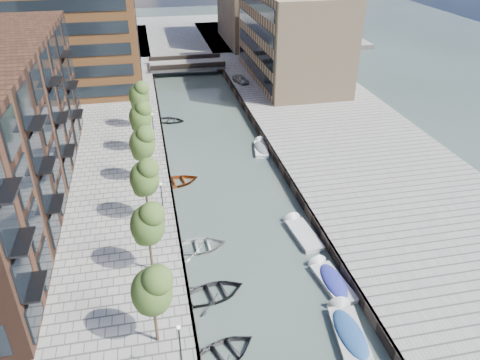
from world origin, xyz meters
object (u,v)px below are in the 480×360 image
object	(u,v)px
sloop_2	(177,184)
tree_4	(142,142)
tree_5	(140,116)
motorboat_3	(348,330)
bridge	(187,64)
sloop_0	(214,296)
tree_1	(151,289)
sloop_4	(170,122)
motorboat_0	(330,280)
motorboat_4	(261,148)
sloop_3	(200,249)
tree_2	(147,223)
motorboat_2	(301,232)
tree_3	(144,176)
car	(241,79)
tree_6	(139,95)
sloop_1	(224,357)

from	to	relation	value
sloop_2	tree_4	bearing A→B (deg)	86.23
tree_5	motorboat_3	world-z (taller)	tree_5
bridge	sloop_0	bearing A→B (deg)	-94.24
tree_1	sloop_4	xyz separation A→B (m)	(3.69, 38.52, -5.31)
motorboat_0	motorboat_4	world-z (taller)	motorboat_0
sloop_4	motorboat_3	world-z (taller)	motorboat_3
tree_5	sloop_3	world-z (taller)	tree_5
tree_5	tree_2	bearing A→B (deg)	-90.00
bridge	motorboat_3	bearing A→B (deg)	-86.23
motorboat_3	motorboat_4	world-z (taller)	motorboat_3
motorboat_2	sloop_0	bearing A→B (deg)	-144.83
tree_4	motorboat_4	world-z (taller)	tree_4
tree_3	sloop_3	size ratio (longest dim) A/B	1.30
tree_1	sloop_4	bearing A→B (deg)	84.53
motorboat_2	motorboat_3	size ratio (longest dim) A/B	0.92
sloop_0	car	xyz separation A→B (m)	(11.73, 45.90, 1.60)
motorboat_4	sloop_2	bearing A→B (deg)	-149.78
tree_5	tree_6	distance (m)	7.00
tree_3	tree_4	size ratio (longest dim) A/B	1.00
tree_6	sloop_3	distance (m)	25.85
tree_4	motorboat_0	bearing A→B (deg)	-52.12
tree_6	sloop_4	size ratio (longest dim) A/B	1.47
motorboat_3	tree_4	bearing A→B (deg)	119.63
motorboat_3	car	bearing A→B (deg)	86.16
sloop_1	sloop_2	world-z (taller)	sloop_2
tree_6	sloop_2	size ratio (longest dim) A/B	1.26
bridge	tree_6	world-z (taller)	tree_6
sloop_1	motorboat_2	world-z (taller)	motorboat_2
tree_5	tree_1	bearing A→B (deg)	-90.00
sloop_4	motorboat_2	distance (m)	29.64
sloop_3	motorboat_0	size ratio (longest dim) A/B	0.89
tree_5	car	xyz separation A→B (m)	(16.03, 22.11, -3.71)
tree_5	motorboat_2	bearing A→B (deg)	-53.33
tree_5	sloop_0	size ratio (longest dim) A/B	1.25
tree_5	tree_3	bearing A→B (deg)	-90.00
sloop_2	car	distance (m)	31.52
sloop_2	car	world-z (taller)	car
tree_1	car	bearing A→B (deg)	72.26
sloop_0	sloop_2	bearing A→B (deg)	-7.68
tree_1	tree_3	xyz separation A→B (m)	(0.00, 14.00, 0.00)
tree_1	motorboat_0	distance (m)	14.78
motorboat_0	tree_6	bearing A→B (deg)	113.17
sloop_0	motorboat_0	size ratio (longest dim) A/B	0.92
sloop_4	sloop_3	bearing A→B (deg)	-159.37
tree_1	motorboat_0	bearing A→B (deg)	16.26
sloop_1	sloop_4	world-z (taller)	sloop_1
bridge	sloop_1	distance (m)	62.53
sloop_4	tree_1	bearing A→B (deg)	-165.50
sloop_2	sloop_4	distance (m)	17.12
sloop_4	motorboat_3	distance (m)	40.64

